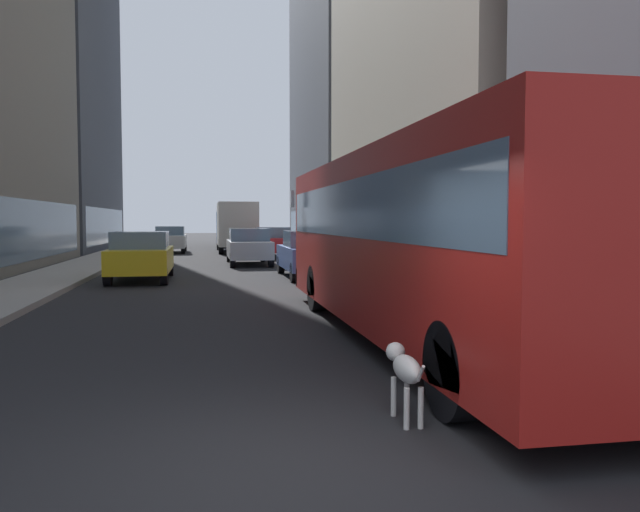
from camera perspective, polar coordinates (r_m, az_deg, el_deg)
name	(u,v)px	position (r m, az deg, el deg)	size (l,w,h in m)	color
ground_plane	(217,252)	(39.88, -9.32, 0.36)	(120.00, 120.00, 0.00)	#232326
sidewalk_left	(122,252)	(40.18, -17.48, 0.38)	(2.40, 110.00, 0.15)	#9E9991
sidewalk_right	(307,250)	(40.39, -1.21, 0.55)	(2.40, 110.00, 0.15)	#9E9991
building_right_far	(363,51)	(53.07, 3.92, 18.08)	(9.39, 18.85, 31.15)	#4C515B
transit_bus	(421,233)	(10.57, 9.17, 2.08)	(2.78, 11.53, 3.05)	red
car_silver_sedan	(249,246)	(28.35, -6.47, 0.89)	(1.83, 4.64, 1.62)	#B7BABF
car_black_suv	(231,236)	(47.50, -8.06, 1.82)	(1.72, 4.72, 1.62)	black
car_yellow_taxi	(141,256)	(21.41, -15.91, 0.02)	(1.87, 4.17, 1.62)	yellow
car_blue_hatchback	(309,254)	(21.80, -1.04, 0.20)	(1.72, 4.41, 1.62)	#4C6BB7
car_white_van	(171,239)	(39.71, -13.37, 1.49)	(1.80, 4.28, 1.62)	silver
car_red_coupe	(272,242)	(33.67, -4.36, 1.27)	(1.89, 4.03, 1.62)	red
box_truck	(236,225)	(39.77, -7.61, 2.77)	(2.30, 7.50, 3.05)	#19519E
dalmatian_dog	(405,369)	(6.38, 7.70, -10.12)	(0.22, 0.96, 0.72)	white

